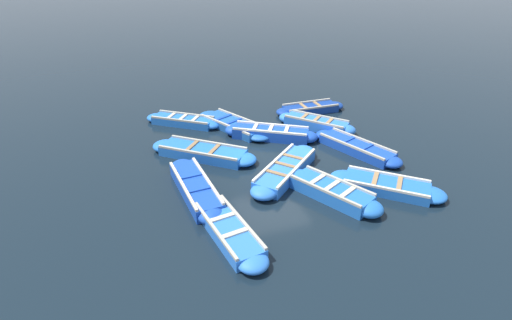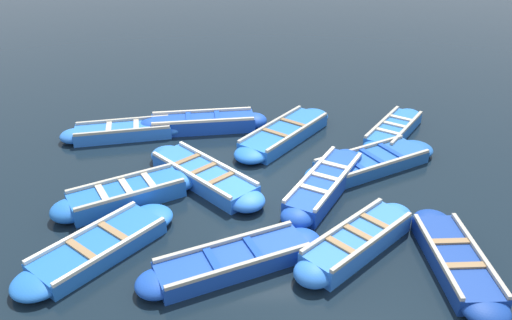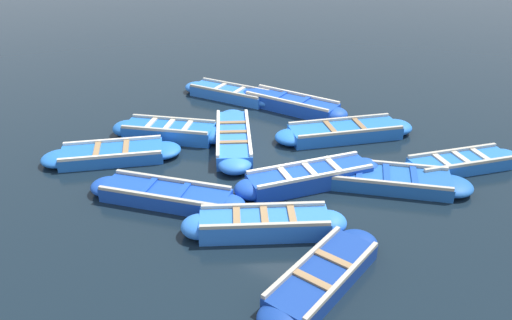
# 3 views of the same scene
# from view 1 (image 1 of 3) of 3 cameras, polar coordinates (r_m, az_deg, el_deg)

# --- Properties ---
(ground_plane) EXTENTS (120.00, 120.00, 0.00)m
(ground_plane) POSITION_cam_1_polar(r_m,az_deg,el_deg) (14.21, 2.20, 0.87)
(ground_plane) COLOR black
(boat_inner_gap) EXTENTS (2.48, 3.43, 0.46)m
(boat_inner_gap) POSITION_cam_1_polar(r_m,az_deg,el_deg) (15.30, 2.10, 3.82)
(boat_inner_gap) COLOR #1947B7
(boat_inner_gap) RESTS_ON ground
(boat_bow_out) EXTENTS (2.95, 3.17, 0.36)m
(boat_bow_out) POSITION_cam_1_polar(r_m,az_deg,el_deg) (12.69, 18.12, -3.54)
(boat_bow_out) COLOR blue
(boat_bow_out) RESTS_ON ground
(boat_far_corner) EXTENTS (3.83, 2.55, 0.37)m
(boat_far_corner) POSITION_cam_1_polar(r_m,az_deg,el_deg) (16.18, -3.27, 5.02)
(boat_far_corner) COLOR #1E59AD
(boat_far_corner) RESTS_ON ground
(boat_alongside) EXTENTS (3.18, 3.61, 0.40)m
(boat_alongside) POSITION_cam_1_polar(r_m,az_deg,el_deg) (14.06, -7.57, 1.09)
(boat_alongside) COLOR blue
(boat_alongside) RESTS_ON ground
(boat_outer_left) EXTENTS (3.74, 1.09, 0.46)m
(boat_outer_left) POSITION_cam_1_polar(r_m,az_deg,el_deg) (11.99, -8.64, -4.02)
(boat_outer_left) COLOR #1947B7
(boat_outer_left) RESTS_ON ground
(boat_centre) EXTENTS (2.92, 2.68, 0.46)m
(boat_centre) POSITION_cam_1_polar(r_m,az_deg,el_deg) (16.35, 8.58, 5.16)
(boat_centre) COLOR blue
(boat_centre) RESTS_ON ground
(boat_broadside) EXTENTS (3.10, 3.34, 0.43)m
(boat_broadside) POSITION_cam_1_polar(r_m,az_deg,el_deg) (12.86, 4.21, -1.43)
(boat_broadside) COLOR blue
(boat_broadside) RESTS_ON ground
(boat_end_of_row) EXTENTS (3.60, 2.06, 0.39)m
(boat_end_of_row) POSITION_cam_1_polar(r_m,az_deg,el_deg) (14.73, 14.15, 1.73)
(boat_end_of_row) COLOR #1947B7
(boat_end_of_row) RESTS_ON ground
(boat_drifting) EXTENTS (3.25, 2.21, 0.46)m
(boat_drifting) POSITION_cam_1_polar(r_m,az_deg,el_deg) (11.91, 10.71, -4.45)
(boat_drifting) COLOR blue
(boat_drifting) RESTS_ON ground
(boat_tucked) EXTENTS (2.51, 3.08, 0.37)m
(boat_tucked) POSITION_cam_1_polar(r_m,az_deg,el_deg) (16.82, -10.37, 5.52)
(boat_tucked) COLOR blue
(boat_tucked) RESTS_ON ground
(boat_mid_row) EXTENTS (3.46, 1.31, 0.39)m
(boat_mid_row) POSITION_cam_1_polar(r_m,az_deg,el_deg) (10.31, -3.95, -10.01)
(boat_mid_row) COLOR blue
(boat_mid_row) RESTS_ON ground
(boat_stern_in) EXTENTS (0.85, 3.20, 0.38)m
(boat_stern_in) POSITION_cam_1_polar(r_m,az_deg,el_deg) (17.99, 7.77, 7.28)
(boat_stern_in) COLOR navy
(boat_stern_in) RESTS_ON ground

